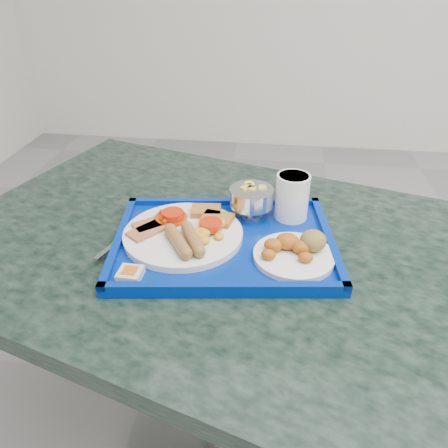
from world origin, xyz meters
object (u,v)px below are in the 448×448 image
(main_plate, at_px, (186,231))
(bread_plate, at_px, (296,250))
(tray, at_px, (224,243))
(table, at_px, (221,307))
(juice_cup, at_px, (292,195))
(fruit_bowl, at_px, (251,198))

(main_plate, bearing_deg, bread_plate, -10.79)
(tray, bearing_deg, table, 117.16)
(table, distance_m, juice_cup, 0.32)
(tray, height_order, fruit_bowl, fruit_bowl)
(main_plate, bearing_deg, juice_cup, 27.30)
(bread_plate, xyz_separation_m, fruit_bowl, (-0.10, 0.15, 0.03))
(tray, relative_size, bread_plate, 3.09)
(main_plate, xyz_separation_m, juice_cup, (0.22, 0.11, 0.04))
(tray, height_order, juice_cup, juice_cup)
(main_plate, relative_size, juice_cup, 2.43)
(main_plate, relative_size, fruit_bowl, 2.53)
(bread_plate, distance_m, juice_cup, 0.16)
(main_plate, distance_m, fruit_bowl, 0.17)
(bread_plate, bearing_deg, juice_cup, 93.82)
(bread_plate, bearing_deg, tray, 164.67)
(main_plate, relative_size, bread_plate, 1.58)
(fruit_bowl, bearing_deg, juice_cup, 2.03)
(table, bearing_deg, bread_plate, -21.45)
(tray, xyz_separation_m, fruit_bowl, (0.05, 0.11, 0.05))
(tray, bearing_deg, main_plate, 177.76)
(table, bearing_deg, juice_cup, 32.34)
(bread_plate, height_order, fruit_bowl, fruit_bowl)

